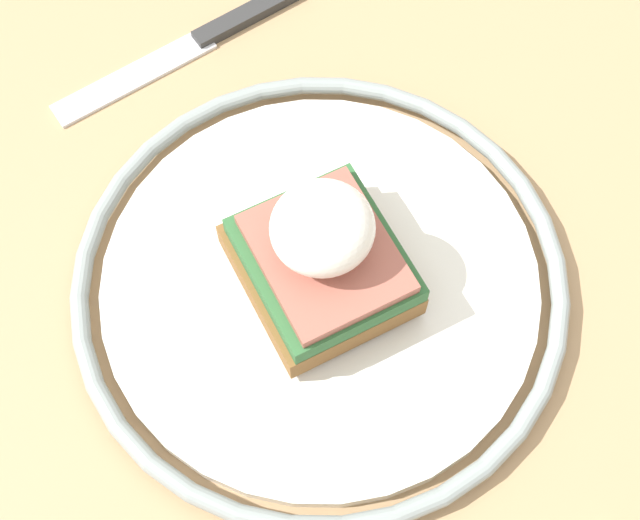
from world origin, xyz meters
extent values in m
plane|color=#B2ADA3|center=(0.00, 0.00, 0.00)|extent=(6.00, 6.00, 0.00)
cube|color=tan|center=(0.00, 0.00, 0.72)|extent=(0.83, 0.68, 0.03)
cylinder|color=tan|center=(0.35, -0.28, 0.35)|extent=(0.06, 0.06, 0.71)
cylinder|color=silver|center=(0.02, 0.04, 0.74)|extent=(0.24, 0.24, 0.01)
torus|color=gray|center=(0.02, 0.04, 0.75)|extent=(0.27, 0.27, 0.01)
cube|color=brown|center=(0.02, 0.04, 0.76)|extent=(0.09, 0.08, 0.02)
cube|color=#2D6033|center=(0.02, 0.04, 0.78)|extent=(0.08, 0.07, 0.01)
cube|color=#9E5647|center=(0.02, 0.04, 0.78)|extent=(0.08, 0.06, 0.01)
ellipsoid|color=white|center=(0.02, 0.04, 0.81)|extent=(0.05, 0.05, 0.04)
cube|color=#2D2D2D|center=(0.21, -0.01, 0.74)|extent=(0.02, 0.08, 0.01)
cube|color=silver|center=(0.20, 0.08, 0.74)|extent=(0.03, 0.11, 0.00)
camera|label=1|loc=(-0.15, 0.13, 1.18)|focal=50.00mm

